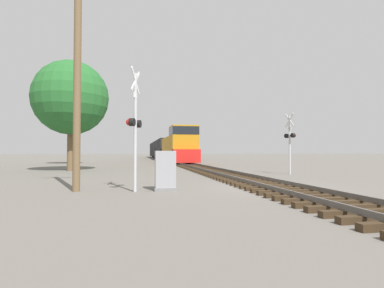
{
  "coord_description": "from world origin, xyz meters",
  "views": [
    {
      "loc": [
        -5.42,
        -11.9,
        1.51
      ],
      "look_at": [
        -0.92,
        12.4,
        2.16
      ],
      "focal_mm": 28.0,
      "sensor_mm": 36.0,
      "label": 1
    }
  ],
  "objects_px": {
    "freight_train": "(163,149)",
    "crossing_signal_far": "(290,139)",
    "tree_far_right": "(71,98)",
    "tree_mid_background": "(71,113)",
    "relay_cabinet": "(165,171)",
    "crossing_signal_near": "(135,124)",
    "utility_pole": "(77,74)"
  },
  "relations": [
    {
      "from": "relay_cabinet",
      "to": "freight_train",
      "type": "bearing_deg",
      "value": 85.08
    },
    {
      "from": "relay_cabinet",
      "to": "tree_far_right",
      "type": "relative_size",
      "value": 0.18
    },
    {
      "from": "crossing_signal_near",
      "to": "tree_far_right",
      "type": "bearing_deg",
      "value": -140.27
    },
    {
      "from": "freight_train",
      "to": "tree_mid_background",
      "type": "relative_size",
      "value": 6.94
    },
    {
      "from": "freight_train",
      "to": "crossing_signal_far",
      "type": "distance_m",
      "value": 43.55
    },
    {
      "from": "tree_far_right",
      "to": "tree_mid_background",
      "type": "relative_size",
      "value": 1.0
    },
    {
      "from": "freight_train",
      "to": "crossing_signal_far",
      "type": "height_order",
      "value": "freight_train"
    },
    {
      "from": "relay_cabinet",
      "to": "tree_mid_background",
      "type": "relative_size",
      "value": 0.18
    },
    {
      "from": "crossing_signal_far",
      "to": "utility_pole",
      "type": "xyz_separation_m",
      "value": [
        -12.42,
        -6.51,
        2.1
      ]
    },
    {
      "from": "freight_train",
      "to": "crossing_signal_near",
      "type": "xyz_separation_m",
      "value": [
        -5.5,
        -50.34,
        0.52
      ]
    },
    {
      "from": "freight_train",
      "to": "tree_far_right",
      "type": "bearing_deg",
      "value": -106.06
    },
    {
      "from": "crossing_signal_far",
      "to": "tree_mid_background",
      "type": "bearing_deg",
      "value": 34.34
    },
    {
      "from": "crossing_signal_near",
      "to": "crossing_signal_far",
      "type": "height_order",
      "value": "crossing_signal_near"
    },
    {
      "from": "crossing_signal_far",
      "to": "relay_cabinet",
      "type": "relative_size",
      "value": 2.65
    },
    {
      "from": "relay_cabinet",
      "to": "tree_mid_background",
      "type": "xyz_separation_m",
      "value": [
        -9.19,
        27.45,
        5.52
      ]
    },
    {
      "from": "crossing_signal_near",
      "to": "tree_far_right",
      "type": "xyz_separation_m",
      "value": [
        -5.1,
        13.53,
        3.25
      ]
    },
    {
      "from": "utility_pole",
      "to": "crossing_signal_far",
      "type": "bearing_deg",
      "value": 27.67
    },
    {
      "from": "relay_cabinet",
      "to": "crossing_signal_near",
      "type": "bearing_deg",
      "value": -171.55
    },
    {
      "from": "freight_train",
      "to": "tree_far_right",
      "type": "distance_m",
      "value": 38.48
    },
    {
      "from": "crossing_signal_near",
      "to": "crossing_signal_far",
      "type": "distance_m",
      "value": 12.43
    },
    {
      "from": "crossing_signal_near",
      "to": "relay_cabinet",
      "type": "distance_m",
      "value": 2.15
    },
    {
      "from": "freight_train",
      "to": "tree_mid_background",
      "type": "height_order",
      "value": "tree_mid_background"
    },
    {
      "from": "freight_train",
      "to": "relay_cabinet",
      "type": "distance_m",
      "value": 50.36
    },
    {
      "from": "crossing_signal_far",
      "to": "crossing_signal_near",
      "type": "bearing_deg",
      "value": 117.37
    },
    {
      "from": "utility_pole",
      "to": "tree_far_right",
      "type": "height_order",
      "value": "tree_far_right"
    },
    {
      "from": "crossing_signal_far",
      "to": "tree_mid_background",
      "type": "relative_size",
      "value": 0.47
    },
    {
      "from": "freight_train",
      "to": "utility_pole",
      "type": "relative_size",
      "value": 6.95
    },
    {
      "from": "relay_cabinet",
      "to": "utility_pole",
      "type": "distance_m",
      "value": 5.04
    },
    {
      "from": "tree_far_right",
      "to": "tree_mid_background",
      "type": "bearing_deg",
      "value": 101.65
    },
    {
      "from": "crossing_signal_far",
      "to": "tree_mid_background",
      "type": "height_order",
      "value": "tree_mid_background"
    },
    {
      "from": "utility_pole",
      "to": "freight_train",
      "type": "bearing_deg",
      "value": 81.23
    },
    {
      "from": "freight_train",
      "to": "relay_cabinet",
      "type": "relative_size",
      "value": 39.16
    }
  ]
}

